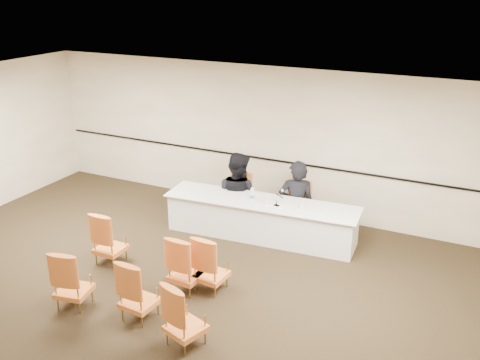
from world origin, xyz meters
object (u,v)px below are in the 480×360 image
object	(u,v)px
panelist_main_chair	(296,207)
microphone	(277,199)
aud_chair_front_right	(211,263)
aud_chair_back_right	(185,314)
aud_chair_front_left	(110,237)
aud_chair_back_left	(72,278)
panel_table	(261,219)
panelist_main	(296,208)
drinking_glass	(267,202)
panelist_second	(238,199)
aud_chair_back_mid	(139,289)
panelist_second_chair	(238,198)
water_bottle	(252,194)
aud_chair_front_mid	(186,263)
coffee_cup	(303,206)

from	to	relation	value
panelist_main_chair	microphone	xyz separation A→B (m)	(-0.14, -0.67, 0.40)
aud_chair_front_right	aud_chair_back_right	size ratio (longest dim) A/B	1.00
aud_chair_front_left	aud_chair_back_left	size ratio (longest dim) A/B	1.00
panel_table	microphone	bearing A→B (deg)	-17.74
panelist_main	panelist_main_chair	distance (m)	0.02
drinking_glass	aud_chair_back_right	distance (m)	3.27
panel_table	panelist_second	size ratio (longest dim) A/B	1.89
panel_table	aud_chair_back_mid	size ratio (longest dim) A/B	3.85
panelist_second_chair	panelist_main	bearing A→B (deg)	0.00
aud_chair_front_right	aud_chair_back_mid	world-z (taller)	same
water_bottle	drinking_glass	xyz separation A→B (m)	(0.33, -0.07, -0.07)
drinking_glass	aud_chair_back_left	xyz separation A→B (m)	(-1.73, -3.21, -0.31)
panelist_second_chair	aud_chair_back_left	bearing A→B (deg)	-107.02
water_bottle	aud_chair_front_left	distance (m)	2.68
panelist_main_chair	aud_chair_front_mid	xyz separation A→B (m)	(-0.78, -2.78, 0.00)
aud_chair_front_mid	microphone	bearing A→B (deg)	75.37
microphone	aud_chair_back_left	xyz separation A→B (m)	(-1.91, -3.21, -0.40)
panelist_main_chair	panelist_second	size ratio (longest dim) A/B	0.49
panelist_main_chair	panel_table	bearing A→B (deg)	-133.98
panelist_main_chair	aud_chair_front_right	xyz separation A→B (m)	(-0.44, -2.60, 0.00)
panelist_second	aud_chair_back_right	bearing A→B (deg)	117.19
panelist_second_chair	aud_chair_front_mid	world-z (taller)	same
panelist_second	drinking_glass	size ratio (longest dim) A/B	19.34
microphone	aud_chair_front_mid	xyz separation A→B (m)	(-0.64, -2.12, -0.40)
aud_chair_front_right	aud_chair_back_mid	xyz separation A→B (m)	(-0.57, -1.10, 0.00)
panelist_main	drinking_glass	size ratio (longest dim) A/B	19.15
panelist_second	aud_chair_front_left	distance (m)	2.77
aud_chair_front_left	coffee_cup	bearing A→B (deg)	35.74
drinking_glass	aud_chair_front_mid	size ratio (longest dim) A/B	0.11
panelist_main	panelist_second_chair	size ratio (longest dim) A/B	2.02
microphone	aud_chair_back_mid	bearing A→B (deg)	-87.81
panelist_main	aud_chair_front_left	xyz separation A→B (m)	(-2.41, -2.60, 0.02)
panelist_second_chair	aud_chair_back_right	world-z (taller)	same
aud_chair_front_left	aud_chair_front_right	xyz separation A→B (m)	(1.97, -0.01, 0.00)
microphone	aud_chair_front_left	xyz separation A→B (m)	(-2.27, -1.93, -0.40)
microphone	aud_chair_back_right	bearing A→B (deg)	-71.10
panelist_second_chair	aud_chair_back_mid	world-z (taller)	same
panelist_second	aud_chair_front_mid	xyz separation A→B (m)	(0.43, -2.69, 0.02)
panelist_second_chair	aud_chair_back_mid	xyz separation A→B (m)	(0.21, -3.61, 0.00)
panelist_second	aud_chair_back_mid	xyz separation A→B (m)	(0.21, -3.61, 0.02)
water_bottle	aud_chair_front_mid	size ratio (longest dim) A/B	0.26
panel_table	aud_chair_front_mid	xyz separation A→B (m)	(-0.30, -2.20, 0.11)
panelist_main	aud_chair_back_right	world-z (taller)	panelist_main
microphone	aud_chair_back_left	bearing A→B (deg)	-102.77
panel_table	aud_chair_front_right	xyz separation A→B (m)	(0.05, -2.02, 0.11)
drinking_glass	aud_chair_front_left	size ratio (longest dim) A/B	0.11
panelist_main	aud_chair_front_mid	bearing A→B (deg)	54.79
panelist_main_chair	coffee_cup	xyz separation A→B (m)	(0.33, -0.60, 0.32)
panelist_main_chair	aud_chair_back_mid	bearing A→B (deg)	-109.60
panelist_second	aud_chair_front_right	size ratio (longest dim) A/B	2.04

